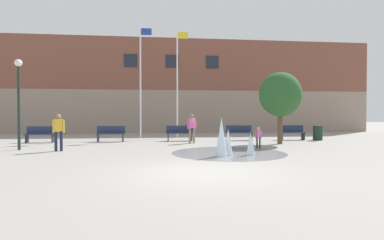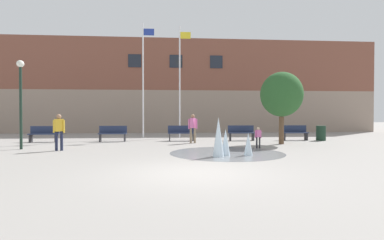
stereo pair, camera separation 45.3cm
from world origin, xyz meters
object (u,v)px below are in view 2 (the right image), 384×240
object	(u,v)px
park_bench_under_left_flagpole	(113,133)
lamp_post_left_lane	(21,91)
adult_in_red	(59,129)
park_bench_far_right	(295,132)
adult_near_bench	(193,126)
trash_can	(321,133)
park_bench_left_of_flagpoles	(44,134)
street_tree_near_building	(282,95)
flagpole_right	(180,78)
child_running	(258,136)
flagpole_left	(144,77)
park_bench_near_trashcan	(241,133)
park_bench_center	(181,133)

from	to	relation	value
park_bench_under_left_flagpole	lamp_post_left_lane	bearing A→B (deg)	-133.04
adult_in_red	park_bench_under_left_flagpole	bearing A→B (deg)	-148.15
park_bench_far_right	adult_near_bench	bearing A→B (deg)	-167.78
trash_can	park_bench_under_left_flagpole	bearing A→B (deg)	178.35
park_bench_under_left_flagpole	park_bench_far_right	size ratio (longest dim) A/B	1.00
park_bench_left_of_flagpoles	trash_can	xyz separation A→B (m)	(16.29, -0.28, -0.03)
adult_near_bench	street_tree_near_building	bearing A→B (deg)	107.06
park_bench_under_left_flagpole	flagpole_right	bearing A→B (deg)	33.67
trash_can	street_tree_near_building	distance (m)	4.32
adult_in_red	trash_can	distance (m)	14.52
child_running	flagpole_right	xyz separation A→B (m)	(-3.35, 6.85, 3.46)
park_bench_under_left_flagpole	park_bench_far_right	distance (m)	10.95
flagpole_left	trash_can	size ratio (longest dim) A/B	8.63
park_bench_under_left_flagpole	flagpole_left	bearing A→B (deg)	59.77
flagpole_left	park_bench_far_right	bearing A→B (deg)	-16.12
park_bench_near_trashcan	adult_in_red	size ratio (longest dim) A/B	1.01
park_bench_under_left_flagpole	park_bench_center	world-z (taller)	same
park_bench_center	flagpole_left	xyz separation A→B (m)	(-2.44, 2.55, 3.65)
flagpole_left	trash_can	xyz separation A→B (m)	(10.87, -3.06, -3.68)
park_bench_near_trashcan	trash_can	bearing A→B (deg)	-5.09
child_running	adult_near_bench	bearing A→B (deg)	-62.94
lamp_post_left_lane	street_tree_near_building	size ratio (longest dim) A/B	1.05
adult_in_red	flagpole_right	distance (m)	9.49
flagpole_right	trash_can	world-z (taller)	flagpole_right
park_bench_center	adult_in_red	world-z (taller)	adult_in_red
flagpole_left	park_bench_center	bearing A→B (deg)	-46.22
park_bench_center	trash_can	bearing A→B (deg)	-3.46
child_running	flagpole_left	size ratio (longest dim) A/B	0.13
park_bench_far_right	street_tree_near_building	world-z (taller)	street_tree_near_building
park_bench_near_trashcan	child_running	xyz separation A→B (m)	(-0.25, -4.22, 0.10)
park_bench_far_right	trash_can	world-z (taller)	park_bench_far_right
lamp_post_left_lane	adult_near_bench	bearing A→B (deg)	15.82
park_bench_near_trashcan	lamp_post_left_lane	size ratio (longest dim) A/B	0.40
park_bench_far_right	adult_in_red	world-z (taller)	adult_in_red
flagpole_left	flagpole_right	distance (m)	2.48
adult_in_red	adult_near_bench	bearing A→B (deg)	166.89
street_tree_near_building	lamp_post_left_lane	bearing A→B (deg)	-173.73
street_tree_near_building	park_bench_under_left_flagpole	bearing A→B (deg)	166.23
park_bench_center	adult_near_bench	bearing A→B (deg)	-69.92
park_bench_left_of_flagpoles	park_bench_near_trashcan	world-z (taller)	same
trash_can	street_tree_near_building	xyz separation A→B (m)	(-3.20, -1.91, 2.18)
park_bench_left_of_flagpoles	adult_in_red	bearing A→B (deg)	-61.28
park_bench_far_right	child_running	world-z (taller)	child_running
park_bench_near_trashcan	adult_near_bench	distance (m)	3.43
park_bench_under_left_flagpole	flagpole_right	distance (m)	6.03
child_running	lamp_post_left_lane	bearing A→B (deg)	-21.26
park_bench_center	park_bench_under_left_flagpole	bearing A→B (deg)	-177.84
flagpole_left	adult_near_bench	bearing A→B (deg)	-53.70
park_bench_center	adult_in_red	size ratio (longest dim) A/B	1.01
park_bench_under_left_flagpole	flagpole_right	xyz separation A→B (m)	(4.05, 2.70, 3.56)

